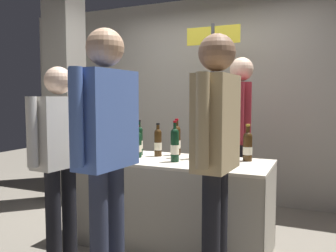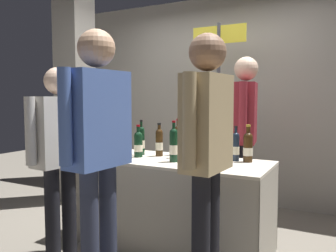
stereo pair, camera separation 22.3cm
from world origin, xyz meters
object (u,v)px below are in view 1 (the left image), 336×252
tasting_table (168,186)px  taster_foreground_right (60,147)px  concrete_pillar (65,79)px  display_bottle_0 (177,140)px  wine_glass_near_vendor (174,148)px  flower_vase (193,144)px  booth_signpost (212,93)px  featured_wine_bottle (139,140)px  vendor_presenter (241,125)px

tasting_table → taster_foreground_right: 1.02m
concrete_pillar → tasting_table: bearing=-22.6°
taster_foreground_right → display_bottle_0: bearing=-28.4°
wine_glass_near_vendor → flower_vase: 0.18m
taster_foreground_right → booth_signpost: size_ratio=0.73×
display_bottle_0 → featured_wine_bottle: bearing=-155.0°
concrete_pillar → featured_wine_bottle: bearing=-24.3°
vendor_presenter → booth_signpost: size_ratio=0.81×
wine_glass_near_vendor → taster_foreground_right: (-0.67, -0.76, 0.06)m
tasting_table → booth_signpost: (0.11, 1.02, 0.85)m
taster_foreground_right → tasting_table: bearing=-37.7°
concrete_pillar → tasting_table: concrete_pillar is taller
concrete_pillar → wine_glass_near_vendor: 2.04m
vendor_presenter → taster_foreground_right: size_ratio=1.11×
concrete_pillar → featured_wine_bottle: (1.43, -0.64, -0.65)m
vendor_presenter → flower_vase: bearing=-33.1°
tasting_table → booth_signpost: 1.33m
taster_foreground_right → wine_glass_near_vendor: bearing=-35.8°
display_bottle_0 → wine_glass_near_vendor: bearing=-75.3°
tasting_table → flower_vase: 0.44m
tasting_table → flower_vase: flower_vase is taller
featured_wine_bottle → flower_vase: flower_vase is taller
flower_vase → featured_wine_bottle: bearing=-179.3°
taster_foreground_right → booth_signpost: (0.75, 1.70, 0.45)m
vendor_presenter → booth_signpost: bearing=-133.6°
flower_vase → vendor_presenter: vendor_presenter is taller
wine_glass_near_vendor → vendor_presenter: size_ratio=0.08×
tasting_table → display_bottle_0: 0.47m
vendor_presenter → display_bottle_0: bearing=-54.2°
concrete_pillar → display_bottle_0: bearing=-15.7°
display_bottle_0 → booth_signpost: (0.12, 0.78, 0.46)m
flower_vase → vendor_presenter: size_ratio=0.23×
concrete_pillar → booth_signpost: concrete_pillar is taller
featured_wine_bottle → wine_glass_near_vendor: 0.37m
wine_glass_near_vendor → vendor_presenter: (0.47, 0.69, 0.18)m
featured_wine_bottle → tasting_table: bearing=-15.2°
display_bottle_0 → flower_vase: size_ratio=0.88×
tasting_table → booth_signpost: size_ratio=0.83×
booth_signpost → tasting_table: bearing=-96.0°
featured_wine_bottle → vendor_presenter: 1.08m
featured_wine_bottle → booth_signpost: 1.13m
concrete_pillar → wine_glass_near_vendor: concrete_pillar is taller
vendor_presenter → concrete_pillar: bearing=-99.0°
wine_glass_near_vendor → flower_vase: flower_vase is taller
featured_wine_bottle → flower_vase: size_ratio=0.85×
tasting_table → featured_wine_bottle: bearing=164.8°
featured_wine_bottle → flower_vase: (0.55, 0.01, -0.01)m
booth_signpost → taster_foreground_right: bearing=-113.8°
flower_vase → taster_foreground_right: size_ratio=0.25×
display_bottle_0 → wine_glass_near_vendor: 0.18m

